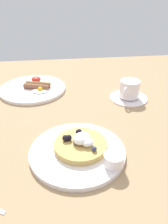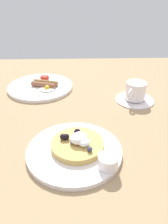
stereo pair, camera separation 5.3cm
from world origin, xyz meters
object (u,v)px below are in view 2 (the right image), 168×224
(breakfast_plate, at_px, (40,87))
(coffee_cup, at_px, (136,90))
(syrup_ramekin, at_px, (108,161))
(coffee_saucer, at_px, (135,99))
(pancake_plate, at_px, (74,151))

(breakfast_plate, height_order, coffee_cup, coffee_cup)
(breakfast_plate, bearing_deg, coffee_cup, -18.30)
(syrup_ramekin, xyz_separation_m, breakfast_plate, (-0.22, 0.46, -0.02))
(breakfast_plate, xyz_separation_m, coffee_saucer, (0.36, -0.12, -0.00))
(coffee_cup, bearing_deg, coffee_saucer, 54.59)
(breakfast_plate, bearing_deg, pancake_plate, -70.57)
(breakfast_plate, relative_size, coffee_cup, 2.79)
(coffee_cup, bearing_deg, syrup_ramekin, -112.44)
(pancake_plate, bearing_deg, syrup_ramekin, -38.49)
(syrup_ramekin, relative_size, breakfast_plate, 0.18)
(breakfast_plate, bearing_deg, syrup_ramekin, -64.62)
(breakfast_plate, height_order, coffee_saucer, breakfast_plate)
(breakfast_plate, bearing_deg, coffee_saucer, -18.02)
(breakfast_plate, distance_m, coffee_cup, 0.38)
(syrup_ramekin, height_order, breakfast_plate, syrup_ramekin)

